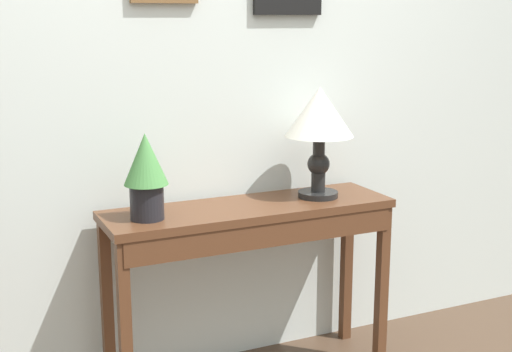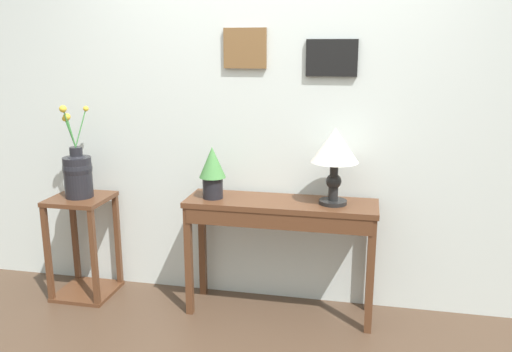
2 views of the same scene
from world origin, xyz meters
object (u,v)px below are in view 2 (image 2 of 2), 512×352
(console_table, at_px, (280,220))
(potted_plant_on_console, at_px, (212,170))
(flower_vase_tall, at_px, (78,172))
(table_lamp, at_px, (335,150))
(pedestal_stand_left, at_px, (84,246))

(console_table, height_order, potted_plant_on_console, potted_plant_on_console)
(console_table, relative_size, flower_vase_tall, 1.93)
(table_lamp, bearing_deg, pedestal_stand_left, -179.32)
(potted_plant_on_console, bearing_deg, table_lamp, 1.87)
(console_table, relative_size, table_lamp, 2.56)
(console_table, xyz_separation_m, table_lamp, (0.33, 0.02, 0.46))
(table_lamp, bearing_deg, console_table, -176.13)
(console_table, bearing_deg, flower_vase_tall, 179.92)
(table_lamp, xyz_separation_m, flower_vase_tall, (-1.74, -0.02, -0.21))
(pedestal_stand_left, height_order, flower_vase_tall, flower_vase_tall)
(table_lamp, height_order, flower_vase_tall, flower_vase_tall)
(potted_plant_on_console, bearing_deg, console_table, 0.39)
(console_table, distance_m, potted_plant_on_console, 0.54)
(console_table, distance_m, flower_vase_tall, 1.44)
(pedestal_stand_left, bearing_deg, console_table, -0.07)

